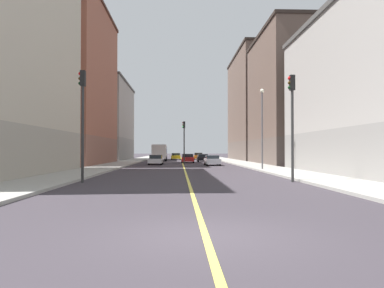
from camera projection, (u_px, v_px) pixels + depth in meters
The scene contains 19 objects.
ground_plane at pixel (205, 236), 7.95m from camera, with size 400.00×400.00×0.00m, color #373138.
sidewalk_left at pixel (236, 162), 57.22m from camera, with size 3.72×168.00×0.15m, color #9E9B93.
sidewalk_right at pixel (128, 162), 56.60m from camera, with size 3.72×168.00×0.15m, color #9E9B93.
lane_center_stripe at pixel (182, 162), 56.91m from camera, with size 0.16×154.00×0.01m, color #E5D14C.
building_left_mid at pixel (297, 99), 48.97m from camera, with size 10.52×17.08×17.55m.
building_left_far at pixel (262, 107), 69.60m from camera, with size 10.52×21.80×20.14m.
building_right_midblock at pixel (66, 85), 47.52m from camera, with size 10.52×19.50×20.82m.
building_right_distant at pixel (100, 121), 68.70m from camera, with size 10.52×20.44×14.64m.
traffic_light_left_near at pixel (292, 113), 21.50m from camera, with size 0.40×0.32×6.31m.
traffic_light_right_near at pixel (82, 111), 21.05m from camera, with size 0.40×0.32×6.48m.
traffic_light_median_far at pixel (184, 136), 48.58m from camera, with size 0.40×0.32×5.72m.
street_lamp_left_near at pixel (262, 121), 33.61m from camera, with size 0.36×0.36×7.40m.
car_white at pixel (156, 160), 47.74m from camera, with size 1.87×4.52×1.27m.
car_yellow at pixel (176, 156), 73.03m from camera, with size 1.90×4.36×1.32m.
car_red at pixel (188, 158), 55.26m from camera, with size 2.02×4.40×1.32m.
car_silver at pixel (212, 160), 45.25m from camera, with size 1.84×4.33×1.24m.
car_orange at pixel (198, 156), 74.50m from camera, with size 1.92×4.54×1.37m.
car_black at pixel (203, 158), 59.45m from camera, with size 1.88×4.00×1.24m.
box_truck at pixel (160, 152), 62.61m from camera, with size 2.42×6.76×2.82m.
Camera 1 is at (-0.58, -7.97, 1.86)m, focal length 34.12 mm.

